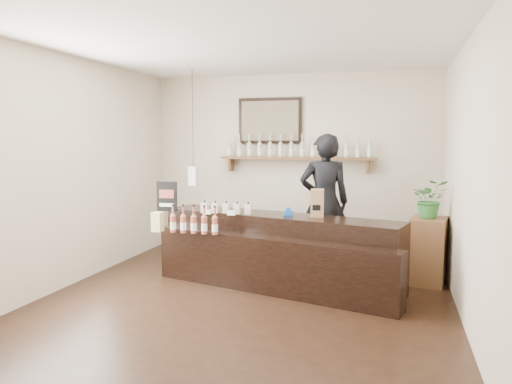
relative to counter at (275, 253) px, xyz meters
The scene contains 10 objects.
ground 0.74m from the counter, 108.15° to the right, with size 5.00×5.00×0.00m, color black.
room_shell 1.44m from the counter, 108.15° to the right, with size 5.00×5.00×5.00m.
back_wall_decor 2.26m from the counter, 100.49° to the left, with size 2.66×0.96×1.69m.
counter is the anchor object (origin of this frame).
promo_sign 1.59m from the counter, behind, with size 0.28×0.04×0.38m.
paper_bag 0.80m from the counter, ahead, with size 0.17×0.13×0.33m.
tape_dispenser 0.52m from the counter, 33.53° to the left, with size 0.13×0.08×0.10m.
side_cabinet 1.91m from the counter, 18.93° to the left, with size 0.50×0.63×0.82m.
potted_plant 2.02m from the counter, 18.93° to the left, with size 0.43×0.37×0.48m, color #2C6F2D.
shopkeeper 1.25m from the counter, 64.53° to the left, with size 0.77×0.51×2.11m, color black.
Camera 1 is at (1.57, -5.24, 1.79)m, focal length 35.00 mm.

